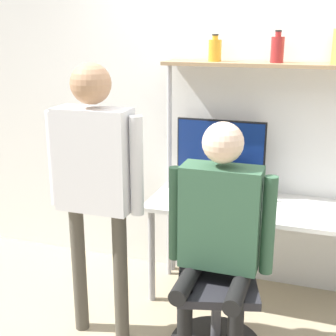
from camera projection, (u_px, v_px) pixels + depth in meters
ground_plane at (251, 325)px, 3.15m from camera, size 12.00×12.00×0.00m
wall_back at (275, 111)px, 3.36m from camera, size 8.00×0.06×2.70m
desk at (263, 218)px, 3.25m from camera, size 1.60×0.60×0.74m
shelf_unit at (273, 102)px, 3.17m from camera, size 1.52×0.27×1.70m
monitor at (220, 152)px, 3.39m from camera, size 0.65×0.20×0.55m
laptop at (229, 192)px, 3.29m from camera, size 0.33×0.26×0.27m
cell_phone at (268, 207)px, 3.18m from camera, size 0.07×0.15×0.01m
office_chair at (216, 306)px, 2.85m from camera, size 0.57×0.57×0.94m
person_seated at (219, 223)px, 2.65m from camera, size 0.62×0.48×1.43m
person_standing at (95, 169)px, 2.76m from camera, size 0.61×0.23×1.74m
bottle_red at (277, 49)px, 3.07m from camera, size 0.09×0.09×0.21m
bottle_amber at (215, 50)px, 3.20m from camera, size 0.09×0.09×0.18m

